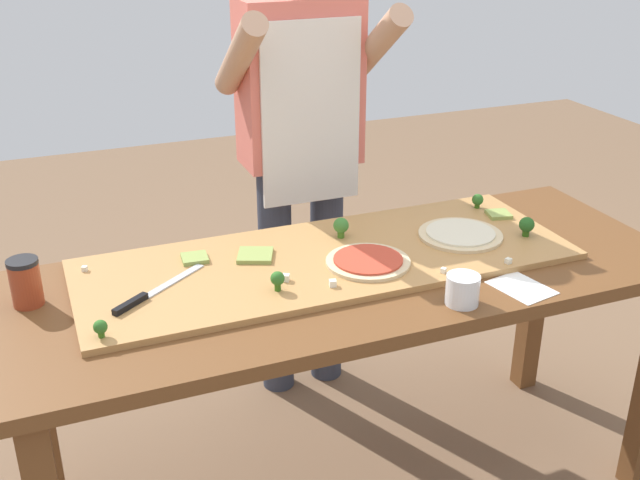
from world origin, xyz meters
TOP-DOWN VIEW (x-y plane):
  - prep_table at (0.00, 0.00)m, footprint 1.87×0.72m
  - cutting_board at (-0.05, 0.07)m, footprint 1.40×0.51m
  - chefs_knife at (-0.56, 0.02)m, footprint 0.27×0.21m
  - pizza_whole_cheese_artichoke at (0.38, 0.06)m, footprint 0.25×0.25m
  - pizza_whole_tomato_red at (0.04, -0.01)m, footprint 0.24×0.24m
  - pizza_slice_near_left at (-0.24, 0.15)m, footprint 0.13×0.13m
  - pizza_slice_far_left at (0.57, 0.15)m, footprint 0.08×0.08m
  - pizza_slice_center at (-0.40, 0.19)m, footprint 0.08×0.08m
  - broccoli_floret_center_left at (0.56, -0.01)m, footprint 0.05×0.05m
  - broccoli_floret_back_right at (0.55, 0.24)m, footprint 0.04×0.04m
  - broccoli_floret_front_right at (-0.24, -0.07)m, footprint 0.04×0.04m
  - broccoli_floret_front_mid at (0.04, 0.18)m, footprint 0.05×0.05m
  - broccoli_floret_front_left at (-0.70, -0.13)m, footprint 0.03×0.03m
  - cheese_crumble_a at (0.21, -0.14)m, footprint 0.02×0.02m
  - cheese_crumble_b at (-0.21, -0.02)m, footprint 0.03×0.03m
  - cheese_crumble_c at (-0.10, -0.10)m, footprint 0.02×0.02m
  - cheese_crumble_d at (-0.70, 0.23)m, footprint 0.02×0.02m
  - cheese_crumble_e at (0.40, -0.15)m, footprint 0.02×0.02m
  - flour_cup at (0.18, -0.28)m, footprint 0.09×0.09m
  - sauce_jar at (-0.85, 0.13)m, footprint 0.08×0.08m
  - recipe_note at (0.37, -0.26)m, footprint 0.15×0.18m
  - cook_center at (0.08, 0.64)m, footprint 0.54×0.39m

SIDE VIEW (x-z plane):
  - prep_table at x=0.00m, z-range 0.29..1.08m
  - recipe_note at x=0.37m, z-range 0.79..0.79m
  - cutting_board at x=-0.05m, z-range 0.79..0.81m
  - chefs_knife at x=-0.56m, z-range 0.81..0.82m
  - pizza_slice_near_left at x=-0.24m, z-range 0.81..0.82m
  - pizza_slice_far_left at x=0.57m, z-range 0.81..0.82m
  - pizza_slice_center at x=-0.40m, z-range 0.81..0.82m
  - cheese_crumble_a at x=0.21m, z-range 0.81..0.82m
  - cheese_crumble_d at x=-0.70m, z-range 0.81..0.82m
  - pizza_whole_cheese_artichoke at x=0.38m, z-range 0.81..0.82m
  - pizza_whole_tomato_red at x=0.04m, z-range 0.81..0.82m
  - cheese_crumble_e at x=0.40m, z-range 0.81..0.82m
  - cheese_crumble_c at x=-0.10m, z-range 0.81..0.83m
  - cheese_crumble_b at x=-0.21m, z-range 0.81..0.83m
  - flour_cup at x=0.18m, z-range 0.79..0.87m
  - broccoli_floret_front_left at x=-0.70m, z-range 0.81..0.86m
  - broccoli_floret_back_right at x=0.55m, z-range 0.81..0.86m
  - broccoli_floret_front_right at x=-0.24m, z-range 0.82..0.87m
  - broccoli_floret_center_left at x=0.56m, z-range 0.81..0.87m
  - broccoli_floret_front_mid at x=0.04m, z-range 0.81..0.88m
  - sauce_jar at x=-0.85m, z-range 0.79..0.92m
  - cook_center at x=0.08m, z-range 0.16..1.83m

